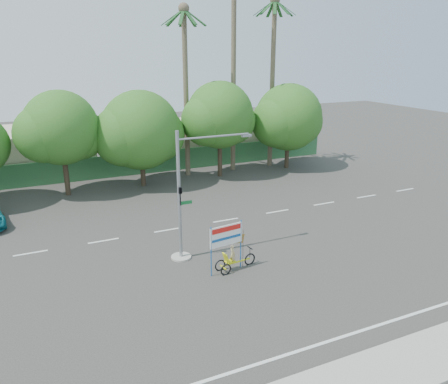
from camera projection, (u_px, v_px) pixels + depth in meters
name	position (u px, v px, depth m)	size (l,w,h in m)	color
ground	(256.00, 282.00, 21.37)	(120.00, 120.00, 0.00)	#33302D
sidewalk_near	(361.00, 382.00, 14.86)	(50.00, 2.40, 0.12)	gray
fence	(144.00, 163.00, 39.68)	(38.00, 0.08, 2.00)	#336B3D
building_left	(22.00, 152.00, 39.35)	(12.00, 8.00, 4.00)	beige
building_right	(207.00, 139.00, 46.45)	(14.00, 8.00, 3.60)	beige
tree_left	(60.00, 131.00, 32.62)	(6.66, 5.60, 8.07)	#473828
tree_center	(140.00, 132.00, 35.16)	(7.62, 6.40, 7.85)	#473828
tree_right	(219.00, 118.00, 37.66)	(6.90, 5.80, 8.36)	#473828
tree_far_right	(288.00, 119.00, 40.58)	(7.38, 6.20, 7.94)	#473828
palm_tall	(234.00, 54.00, 38.13)	(3.73, 3.79, 17.45)	#70604C
palm_mid	(273.00, 66.00, 40.02)	(3.73, 3.79, 15.45)	#70604C
palm_short	(185.00, 74.00, 36.87)	(3.73, 3.79, 14.45)	#70604C
traffic_signal	(185.00, 207.00, 23.05)	(4.72, 1.10, 7.00)	gray
trike_billboard	(231.00, 251.00, 22.19)	(2.73, 0.80, 2.69)	black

